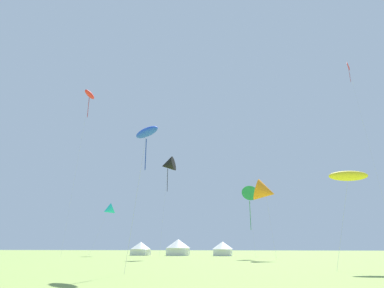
% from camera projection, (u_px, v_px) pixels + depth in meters
% --- Properties ---
extents(kite_blue_parafoil, '(2.62, 2.49, 9.72)m').
position_uv_depth(kite_blue_parafoil, '(147.00, 133.00, 23.36)').
color(kite_blue_parafoil, blue).
rests_on(kite_blue_parafoil, ground).
extents(kite_red_diamond, '(2.52, 3.32, 36.07)m').
position_uv_depth(kite_red_diamond, '(350.00, 72.00, 63.31)').
color(kite_red_diamond, red).
rests_on(kite_red_diamond, ground).
extents(kite_black_delta, '(2.43, 2.38, 15.63)m').
position_uv_depth(kite_black_delta, '(168.00, 165.00, 53.18)').
color(kite_black_delta, black).
rests_on(kite_black_delta, ground).
extents(kite_red_parafoil, '(2.34, 3.81, 29.74)m').
position_uv_depth(kite_red_parafoil, '(90.00, 95.00, 62.07)').
color(kite_red_parafoil, red).
rests_on(kite_red_parafoil, ground).
extents(kite_green_delta, '(2.99, 3.27, 10.62)m').
position_uv_depth(kite_green_delta, '(249.00, 196.00, 50.83)').
color(kite_green_delta, green).
rests_on(kite_green_delta, ground).
extents(kite_orange_delta, '(3.52, 3.22, 10.71)m').
position_uv_depth(kite_orange_delta, '(265.00, 192.00, 45.58)').
color(kite_orange_delta, orange).
rests_on(kite_orange_delta, ground).
extents(kite_cyan_delta, '(4.09, 3.51, 10.20)m').
position_uv_depth(kite_cyan_delta, '(108.00, 210.00, 66.37)').
color(kite_cyan_delta, '#1EB7CC').
rests_on(kite_cyan_delta, ground).
extents(kite_yellow_parafoil, '(3.41, 2.05, 7.12)m').
position_uv_depth(kite_yellow_parafoil, '(348.00, 176.00, 24.76)').
color(kite_yellow_parafoil, yellow).
rests_on(kite_yellow_parafoil, ground).
extents(festival_tent_center, '(4.07, 4.07, 2.65)m').
position_uv_depth(festival_tent_center, '(141.00, 248.00, 67.73)').
color(festival_tent_center, white).
rests_on(festival_tent_center, ground).
extents(festival_tent_right, '(4.84, 4.84, 3.15)m').
position_uv_depth(festival_tent_right, '(178.00, 246.00, 66.13)').
color(festival_tent_right, white).
rests_on(festival_tent_right, ground).
extents(festival_tent_left, '(4.10, 4.10, 2.67)m').
position_uv_depth(festival_tent_left, '(223.00, 248.00, 64.14)').
color(festival_tent_left, white).
rests_on(festival_tent_left, ground).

